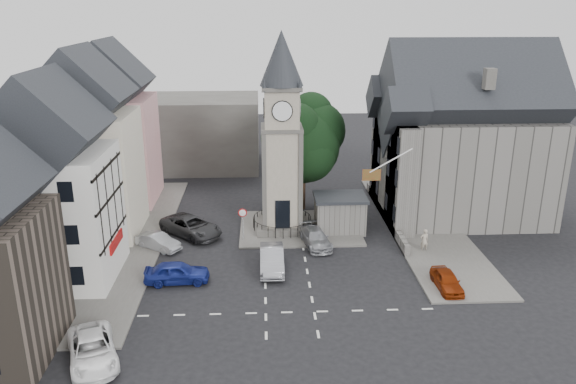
{
  "coord_description": "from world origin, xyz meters",
  "views": [
    {
      "loc": [
        -1.55,
        -35.91,
        18.13
      ],
      "look_at": [
        0.36,
        5.0,
        4.31
      ],
      "focal_mm": 35.0,
      "sensor_mm": 36.0,
      "label": 1
    }
  ],
  "objects_px": {
    "clock_tower": "(282,135)",
    "stone_shelter": "(340,213)",
    "car_west_blue": "(177,272)",
    "car_east_red": "(447,281)",
    "pedestrian": "(424,240)"
  },
  "relations": [
    {
      "from": "car_west_blue",
      "to": "car_east_red",
      "type": "xyz_separation_m",
      "value": [
        18.08,
        -1.79,
        -0.13
      ]
    },
    {
      "from": "car_west_blue",
      "to": "car_east_red",
      "type": "relative_size",
      "value": 1.21
    },
    {
      "from": "car_east_red",
      "to": "pedestrian",
      "type": "height_order",
      "value": "pedestrian"
    },
    {
      "from": "car_east_red",
      "to": "clock_tower",
      "type": "bearing_deg",
      "value": 132.42
    },
    {
      "from": "stone_shelter",
      "to": "car_east_red",
      "type": "distance_m",
      "value": 12.02
    },
    {
      "from": "clock_tower",
      "to": "car_east_red",
      "type": "distance_m",
      "value": 17.0
    },
    {
      "from": "car_east_red",
      "to": "pedestrian",
      "type": "distance_m",
      "value": 5.98
    },
    {
      "from": "stone_shelter",
      "to": "car_west_blue",
      "type": "bearing_deg",
      "value": -144.71
    },
    {
      "from": "car_east_red",
      "to": "pedestrian",
      "type": "xyz_separation_m",
      "value": [
        0.13,
        5.97,
        0.3
      ]
    },
    {
      "from": "pedestrian",
      "to": "clock_tower",
      "type": "bearing_deg",
      "value": -35.45
    },
    {
      "from": "stone_shelter",
      "to": "car_east_red",
      "type": "bearing_deg",
      "value": -61.18
    },
    {
      "from": "clock_tower",
      "to": "car_east_red",
      "type": "bearing_deg",
      "value": -46.1
    },
    {
      "from": "clock_tower",
      "to": "car_west_blue",
      "type": "xyz_separation_m",
      "value": [
        -7.5,
        -9.2,
        -7.37
      ]
    },
    {
      "from": "clock_tower",
      "to": "pedestrian",
      "type": "xyz_separation_m",
      "value": [
        10.71,
        -5.02,
        -7.2
      ]
    },
    {
      "from": "clock_tower",
      "to": "stone_shelter",
      "type": "height_order",
      "value": "clock_tower"
    }
  ]
}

